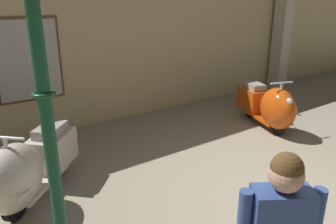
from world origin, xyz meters
The scene contains 5 objects.
ground_plane centered at (0.00, 0.00, 0.00)m, with size 60.00×60.00×0.00m, color gray.
showroom_back_wall centered at (0.15, 3.95, 1.63)m, with size 18.00×0.63×3.26m.
scooter_0 centered at (-2.43, 1.80, 0.46)m, with size 1.49×1.50×1.01m.
scooter_1 centered at (1.90, 1.71, 0.45)m, with size 0.96×1.68×0.99m.
lamppost centered at (-2.43, 0.62, 1.88)m, with size 0.32×0.32×3.17m.
Camera 1 is at (-3.07, -1.96, 2.36)m, focal length 34.99 mm.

